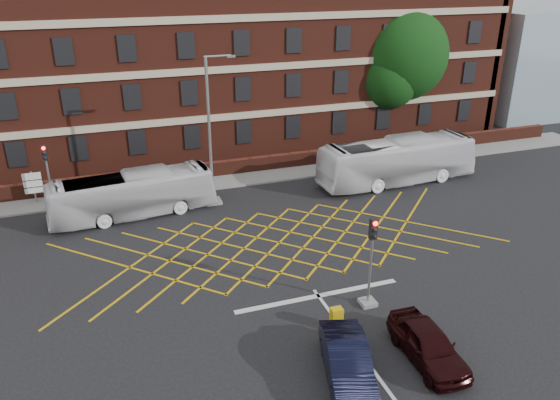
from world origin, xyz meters
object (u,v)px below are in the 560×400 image
object	(u,v)px
traffic_light_near	(370,271)
deciduous_tree	(400,61)
bus_right	(397,161)
utility_cabinet	(336,319)
bus_left	(132,195)
car_maroon	(428,344)
direction_signs	(33,184)
street_lamp	(212,155)
car_navy	(347,362)
traffic_light_far	(50,185)

from	to	relation	value
traffic_light_near	deciduous_tree	bearing A→B (deg)	57.37
bus_right	utility_cabinet	xyz separation A→B (m)	(-10.86, -13.75, -1.08)
bus_left	bus_right	bearing A→B (deg)	-97.42
bus_left	car_maroon	size ratio (longest dim) A/B	2.34
direction_signs	car_maroon	bearing A→B (deg)	-54.08
car_maroon	street_lamp	size ratio (longest dim) A/B	0.46
car_navy	bus_left	bearing A→B (deg)	124.70
car_navy	utility_cabinet	bearing A→B (deg)	88.21
traffic_light_far	direction_signs	world-z (taller)	traffic_light_far
car_maroon	street_lamp	bearing A→B (deg)	106.24
deciduous_tree	traffic_light_near	bearing A→B (deg)	-122.63
car_maroon	deciduous_tree	xyz separation A→B (m)	(13.81, 26.29, 5.78)
deciduous_tree	traffic_light_near	xyz separation A→B (m)	(-14.24, -22.24, -4.73)
street_lamp	utility_cabinet	world-z (taller)	street_lamp
deciduous_tree	direction_signs	size ratio (longest dim) A/B	4.95
traffic_light_far	car_navy	bearing A→B (deg)	-61.17
bus_left	deciduous_tree	distance (m)	25.47
deciduous_tree	traffic_light_near	distance (m)	26.83
bus_left	car_maroon	bearing A→B (deg)	-157.14
bus_right	deciduous_tree	size ratio (longest dim) A/B	1.04
traffic_light_near	utility_cabinet	distance (m)	2.69
traffic_light_far	direction_signs	xyz separation A→B (m)	(-1.12, 1.50, -0.39)
deciduous_tree	utility_cabinet	distance (m)	29.13
utility_cabinet	deciduous_tree	bearing A→B (deg)	55.07
bus_right	car_navy	world-z (taller)	bus_right
bus_right	utility_cabinet	bearing A→B (deg)	139.05
bus_left	street_lamp	size ratio (longest dim) A/B	1.07
street_lamp	utility_cabinet	bearing A→B (deg)	-82.53
car_navy	direction_signs	size ratio (longest dim) A/B	2.02
traffic_light_near	bus_right	bearing A→B (deg)	55.19
deciduous_tree	utility_cabinet	xyz separation A→B (m)	(-16.32, -23.37, -6.00)
traffic_light_near	street_lamp	xyz separation A→B (m)	(-3.98, 13.36, 1.43)
deciduous_tree	traffic_light_near	size ratio (longest dim) A/B	2.55
traffic_light_far	street_lamp	distance (m)	9.90
car_navy	deciduous_tree	distance (m)	31.87
traffic_light_far	bus_left	bearing A→B (deg)	-25.95
traffic_light_far	bus_right	bearing A→B (deg)	-6.92
utility_cabinet	bus_right	bearing A→B (deg)	51.71
bus_left	direction_signs	distance (m)	6.84
deciduous_tree	car_navy	bearing A→B (deg)	-123.26
direction_signs	car_navy	bearing A→B (deg)	-60.54
car_navy	traffic_light_far	distance (m)	22.06
car_maroon	direction_signs	distance (m)	25.80
traffic_light_near	traffic_light_far	bearing A→B (deg)	131.53
car_navy	street_lamp	distance (m)	17.54
deciduous_tree	bus_left	bearing A→B (deg)	-158.51
bus_left	utility_cabinet	size ratio (longest dim) A/B	9.80
car_maroon	street_lamp	xyz separation A→B (m)	(-4.41, 17.41, 2.48)
bus_right	utility_cabinet	world-z (taller)	bus_right
traffic_light_far	deciduous_tree	bearing A→B (deg)	13.93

